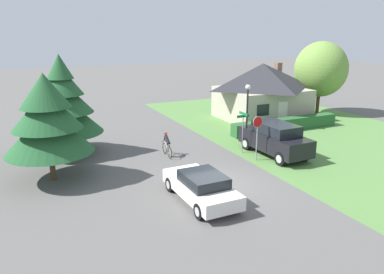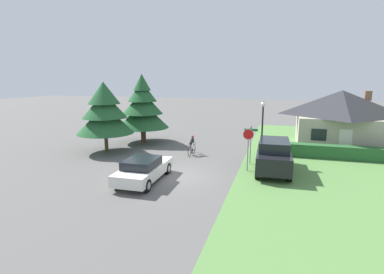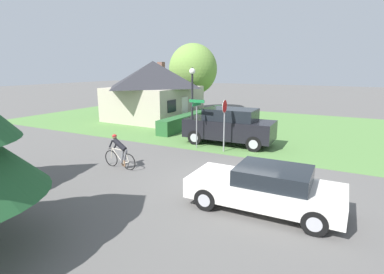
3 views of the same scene
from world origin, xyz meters
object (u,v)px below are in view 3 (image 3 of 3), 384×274
Objects in this scene: deciduous_tree_right at (193,69)px; parked_suv_right at (229,126)px; cyclist at (120,152)px; street_lamp at (192,92)px; sedan_left_lane at (266,188)px; stop_sign at (224,116)px; cottage_house at (154,89)px; street_name_sign at (197,115)px.

parked_suv_right is at bearing -143.51° from deciduous_tree_right.
street_lamp is at bearing -95.42° from cyclist.
parked_suv_right is (6.10, -2.64, 0.33)m from cyclist.
street_lamp is (6.16, 5.81, 2.24)m from sedan_left_lane.
stop_sign is 0.63× the size of street_lamp.
deciduous_tree_right is (11.14, 8.24, 3.05)m from parked_suv_right.
cyclist is (-11.27, -6.15, -1.78)m from cottage_house.
cyclist is 4.88m from street_name_sign.
deciduous_tree_right is at bearing 27.84° from street_lamp.
street_lamp is 0.65× the size of deciduous_tree_right.
cyclist is at bearing 171.98° from street_lamp.
street_name_sign reaches higher than sedan_left_lane.
cottage_house is 6.20m from deciduous_tree_right.
street_lamp reaches higher than cyclist.
sedan_left_lane is at bearing -136.56° from street_name_sign.
cottage_house is 1.72× the size of street_lamp.
parked_suv_right is at bearing -171.16° from stop_sign.
cyclist is 0.41× the size of street_lamp.
parked_suv_right is 1.87× the size of stop_sign.
sedan_left_lane is at bearing 30.61° from stop_sign.
cyclist is at bearing 64.78° from parked_suv_right.
parked_suv_right is (7.02, 3.91, 0.35)m from sedan_left_lane.
street_name_sign is 0.40× the size of deciduous_tree_right.
street_name_sign is at bearing 48.95° from parked_suv_right.
deciduous_tree_right is at bearing -69.40° from cyclist.
cyclist is (0.92, 6.55, 0.02)m from sedan_left_lane.
sedan_left_lane is at bearing -132.92° from cottage_house.
cottage_house is 1.61× the size of sedan_left_lane.
cottage_house reaches higher than street_name_sign.
cottage_house is 2.75× the size of stop_sign.
cottage_house is 1.47× the size of parked_suv_right.
street_name_sign reaches higher than cyclist.
cyclist is at bearing 163.21° from street_name_sign.
parked_suv_right is 2.81m from street_lamp.
cottage_house is 1.12× the size of deciduous_tree_right.
sedan_left_lane is at bearing -146.21° from deciduous_tree_right.
cyclist is at bearing -9.00° from sedan_left_lane.
parked_suv_right is at bearing -39.24° from street_name_sign.
parked_suv_right is 2.15m from street_name_sign.
stop_sign is at bearing -90.73° from street_name_sign.
parked_suv_right is at bearing -110.80° from cyclist.
deciduous_tree_right is (12.00, 6.34, 1.16)m from street_lamp.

